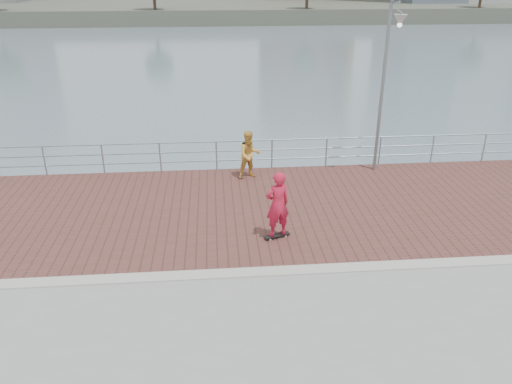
{
  "coord_description": "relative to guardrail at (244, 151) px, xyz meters",
  "views": [
    {
      "loc": [
        -1.07,
        -10.33,
        6.9
      ],
      "look_at": [
        0.0,
        2.0,
        1.3
      ],
      "focal_mm": 35.0,
      "sensor_mm": 36.0,
      "label": 1
    }
  ],
  "objects": [
    {
      "name": "guardrail",
      "position": [
        0.0,
        0.0,
        0.0
      ],
      "size": [
        39.06,
        0.06,
        1.13
      ],
      "color": "#8C9EA8",
      "rests_on": "brick_lane"
    },
    {
      "name": "water",
      "position": [
        -0.0,
        -7.0,
        -2.69
      ],
      "size": [
        400.0,
        400.0,
        0.0
      ],
      "primitive_type": "plane",
      "color": "slate",
      "rests_on": "ground"
    },
    {
      "name": "street_lamp",
      "position": [
        4.81,
        -0.93,
        3.47
      ],
      "size": [
        0.43,
        1.24,
        5.86
      ],
      "color": "slate",
      "rests_on": "brick_lane"
    },
    {
      "name": "skateboarder",
      "position": [
        0.56,
        -5.29,
        0.35
      ],
      "size": [
        0.79,
        0.65,
        1.88
      ],
      "primitive_type": "imported",
      "rotation": [
        0.0,
        0.0,
        3.47
      ],
      "color": "red",
      "rests_on": "skateboard"
    },
    {
      "name": "curb",
      "position": [
        -0.0,
        -7.0,
        -0.66
      ],
      "size": [
        40.0,
        0.4,
        0.06
      ],
      "primitive_type": "cube",
      "color": "#B7B5AD",
      "rests_on": "seawall"
    },
    {
      "name": "far_shore",
      "position": [
        -0.0,
        115.5,
        -1.44
      ],
      "size": [
        320.0,
        95.0,
        2.5
      ],
      "primitive_type": "cube",
      "color": "#4C5142",
      "rests_on": "ground"
    },
    {
      "name": "bystander",
      "position": [
        0.13,
        -0.9,
        0.19
      ],
      "size": [
        0.97,
        0.84,
        1.71
      ],
      "primitive_type": "imported",
      "rotation": [
        0.0,
        0.0,
        0.25
      ],
      "color": "gold",
      "rests_on": "brick_lane"
    },
    {
      "name": "skateboard",
      "position": [
        0.56,
        -5.29,
        -0.6
      ],
      "size": [
        0.76,
        0.42,
        0.09
      ],
      "rotation": [
        0.0,
        0.0,
        0.33
      ],
      "color": "black",
      "rests_on": "brick_lane"
    },
    {
      "name": "brick_lane",
      "position": [
        -0.0,
        -3.4,
        -0.68
      ],
      "size": [
        40.0,
        6.8,
        0.02
      ],
      "primitive_type": "cube",
      "color": "brown",
      "rests_on": "seawall"
    }
  ]
}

